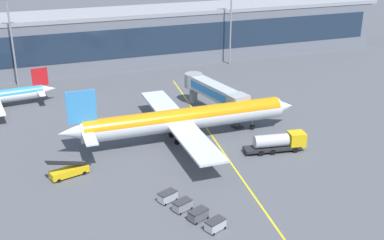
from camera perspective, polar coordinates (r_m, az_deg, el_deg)
name	(u,v)px	position (r m, az deg, el deg)	size (l,w,h in m)	color
ground_plane	(204,153)	(84.49, 1.40, -3.89)	(700.00, 700.00, 0.00)	#515459
apron_lead_in_line	(219,145)	(87.45, 3.13, -2.98)	(0.30, 80.00, 0.01)	yellow
terminal_building	(61,42)	(137.16, -15.11, 8.81)	(193.43, 17.16, 14.74)	slate
main_airliner	(184,119)	(88.13, -0.92, 0.12)	(44.70, 35.49, 11.46)	silver
jet_bridge	(213,91)	(100.37, 2.44, 3.47)	(6.97, 19.99, 6.75)	#B2B7BC
fuel_tanker	(279,142)	(85.80, 10.12, -2.54)	(11.06, 4.15, 3.25)	#232326
belt_loader	(69,171)	(78.94, -14.18, -5.77)	(7.00, 3.43, 3.49)	yellow
baggage_cart_0	(215,225)	(64.34, 2.75, -12.13)	(3.03, 2.42, 1.48)	#B2B7BC
baggage_cart_1	(198,215)	(66.23, 0.74, -11.01)	(3.03, 2.42, 1.48)	#595B60
baggage_cart_2	(182,205)	(68.22, -1.14, -9.93)	(3.03, 2.42, 1.48)	gray
baggage_cart_3	(167,196)	(70.30, -2.89, -8.91)	(3.03, 2.42, 1.48)	#B2B7BC
apron_light_mast_0	(11,34)	(123.78, -20.40, 9.36)	(2.80, 0.50, 21.53)	gray
apron_light_mast_1	(231,16)	(136.24, 4.58, 12.04)	(2.80, 0.50, 23.11)	gray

